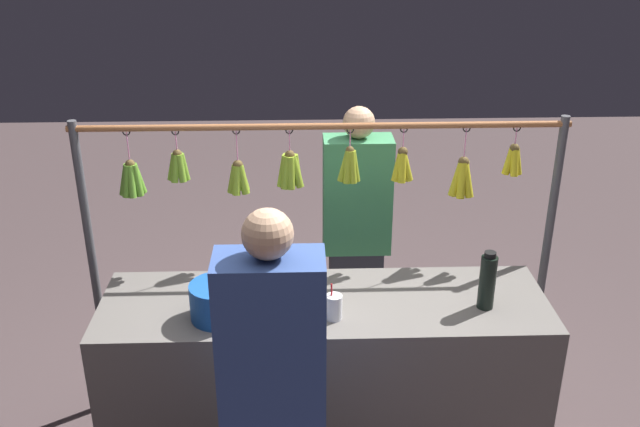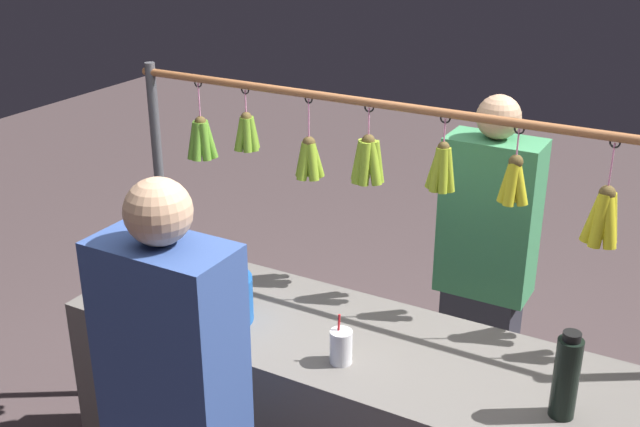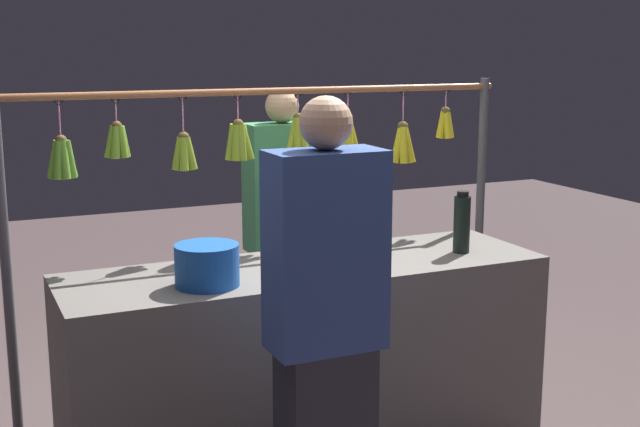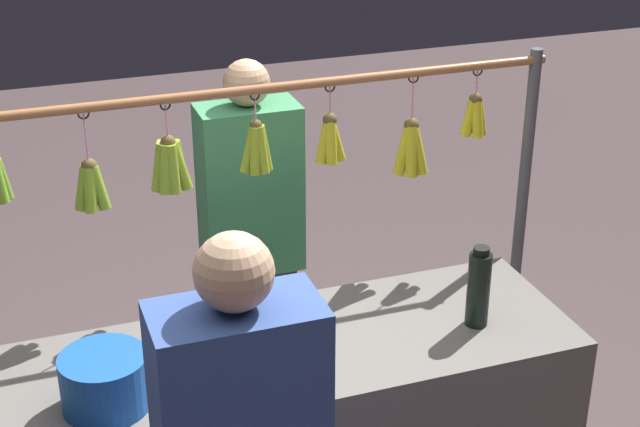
% 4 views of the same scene
% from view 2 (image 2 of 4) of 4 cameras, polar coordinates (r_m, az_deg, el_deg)
% --- Properties ---
extents(display_rack, '(2.42, 0.14, 1.65)m').
position_cam_2_polar(display_rack, '(2.93, 5.71, 0.51)').
color(display_rack, '#4C4C51').
rests_on(display_rack, ground).
extents(water_bottle, '(0.08, 0.08, 0.28)m').
position_cam_2_polar(water_bottle, '(2.41, 17.51, -11.27)').
color(water_bottle, black).
rests_on(water_bottle, market_counter).
extents(blue_bucket, '(0.25, 0.25, 0.17)m').
position_cam_2_polar(blue_bucket, '(2.83, -7.47, -6.19)').
color(blue_bucket, '#1A53A7').
rests_on(blue_bucket, market_counter).
extents(drink_cup, '(0.07, 0.07, 0.17)m').
position_cam_2_polar(drink_cup, '(2.58, 1.54, -9.68)').
color(drink_cup, silver).
rests_on(drink_cup, market_counter).
extents(vendor_person, '(0.38, 0.21, 1.60)m').
position_cam_2_polar(vendor_person, '(3.37, 11.83, -5.00)').
color(vendor_person, '#2D2D38').
rests_on(vendor_person, ground).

